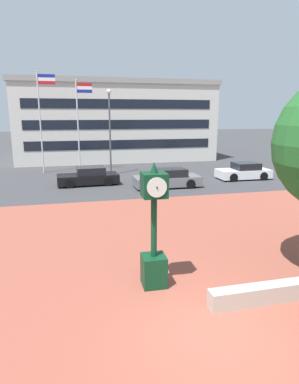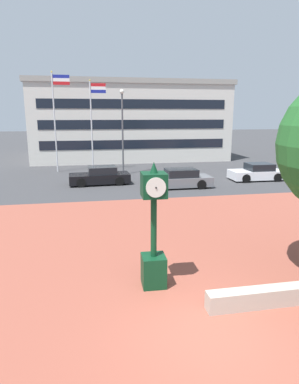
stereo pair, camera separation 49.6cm
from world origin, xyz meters
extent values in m
plane|color=#38383A|center=(0.00, 0.00, 0.00)|extent=(200.00, 200.00, 0.00)
cube|color=brown|center=(0.00, 4.28, 0.00)|extent=(44.00, 16.56, 0.01)
cube|color=#ADA393|center=(1.76, 0.86, 0.25)|extent=(3.20, 0.43, 0.50)
cube|color=#0C381E|center=(-0.92, 2.43, 0.46)|extent=(0.70, 0.70, 0.92)
cylinder|color=#0C381E|center=(-0.92, 2.43, 1.80)|extent=(0.17, 0.17, 1.76)
cube|color=#0C381E|center=(-0.92, 2.43, 3.02)|extent=(0.69, 0.69, 0.67)
cylinder|color=silver|center=(-0.91, 2.78, 3.02)|extent=(0.54, 0.04, 0.54)
sphere|color=black|center=(-0.91, 2.80, 3.02)|extent=(0.05, 0.05, 0.05)
cylinder|color=silver|center=(-0.93, 2.08, 3.02)|extent=(0.54, 0.04, 0.54)
sphere|color=black|center=(-0.93, 2.06, 3.02)|extent=(0.05, 0.05, 0.05)
cone|color=#0C381E|center=(-0.92, 2.43, 3.50)|extent=(0.24, 0.24, 0.30)
cube|color=black|center=(-1.99, 17.43, 0.44)|extent=(4.36, 1.99, 0.64)
cube|color=black|center=(-1.78, 17.44, 1.00)|extent=(2.04, 1.63, 0.56)
cylinder|color=black|center=(-3.27, 16.53, 0.32)|extent=(0.65, 0.25, 0.64)
cylinder|color=black|center=(-3.35, 18.19, 0.32)|extent=(0.65, 0.25, 0.64)
cylinder|color=black|center=(-0.62, 16.67, 0.32)|extent=(0.65, 0.25, 0.64)
cylinder|color=black|center=(-0.71, 18.32, 0.32)|extent=(0.65, 0.25, 0.64)
cube|color=silver|center=(9.89, 16.86, 0.44)|extent=(4.04, 1.90, 0.64)
cube|color=black|center=(10.09, 16.85, 1.00)|extent=(1.87, 1.62, 0.56)
cylinder|color=black|center=(8.63, 16.00, 0.32)|extent=(0.64, 0.23, 0.64)
cylinder|color=black|center=(8.65, 17.74, 0.32)|extent=(0.64, 0.23, 0.64)
cylinder|color=black|center=(11.12, 15.97, 0.32)|extent=(0.64, 0.23, 0.64)
cylinder|color=black|center=(11.14, 17.71, 0.32)|extent=(0.64, 0.23, 0.64)
cube|color=slate|center=(3.28, 15.37, 0.44)|extent=(4.56, 1.89, 0.64)
cube|color=black|center=(3.50, 15.37, 1.00)|extent=(2.11, 1.60, 0.56)
cylinder|color=black|center=(1.88, 14.49, 0.32)|extent=(0.64, 0.23, 0.64)
cylinder|color=black|center=(1.86, 16.21, 0.32)|extent=(0.64, 0.23, 0.64)
cylinder|color=black|center=(4.69, 14.53, 0.32)|extent=(0.64, 0.23, 0.64)
cylinder|color=black|center=(4.67, 16.24, 0.32)|extent=(0.64, 0.23, 0.64)
cylinder|color=silver|center=(-5.43, 23.40, 4.13)|extent=(0.12, 0.12, 8.26)
sphere|color=gold|center=(-5.43, 23.40, 8.32)|extent=(0.14, 0.14, 0.14)
cube|color=navy|center=(-4.70, 23.40, 7.98)|extent=(1.35, 0.02, 0.27)
cube|color=white|center=(-4.70, 23.40, 7.71)|extent=(1.35, 0.02, 0.27)
cube|color=red|center=(-4.70, 23.40, 7.44)|extent=(1.35, 0.02, 0.27)
cylinder|color=silver|center=(-2.36, 23.40, 3.82)|extent=(0.12, 0.12, 7.64)
sphere|color=gold|center=(-2.36, 23.40, 7.70)|extent=(0.14, 0.14, 0.14)
cube|color=red|center=(-1.67, 23.40, 7.35)|extent=(1.25, 0.02, 0.27)
cube|color=white|center=(-1.67, 23.40, 7.09)|extent=(1.25, 0.02, 0.27)
cube|color=navy|center=(-1.67, 23.40, 6.82)|extent=(1.25, 0.02, 0.27)
cube|color=beige|center=(1.94, 34.39, 3.94)|extent=(20.69, 14.68, 7.88)
cube|color=gray|center=(1.94, 34.39, 8.13)|extent=(21.10, 14.97, 0.50)
cube|color=black|center=(1.94, 27.03, 1.97)|extent=(18.62, 0.04, 0.90)
cube|color=black|center=(1.94, 27.03, 3.94)|extent=(18.62, 0.04, 0.90)
cube|color=black|center=(1.94, 27.03, 5.91)|extent=(18.62, 0.04, 0.90)
cylinder|color=#4C4C51|center=(0.10, 21.11, 3.26)|extent=(0.14, 0.14, 6.53)
sphere|color=white|center=(0.10, 21.11, 6.68)|extent=(0.36, 0.36, 0.36)
camera|label=1|loc=(-3.10, -6.19, 4.90)|focal=31.02mm
camera|label=2|loc=(-2.61, -6.29, 4.90)|focal=31.02mm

